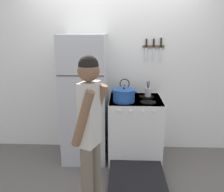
# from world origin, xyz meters

# --- Properties ---
(ground_plane) EXTENTS (14.00, 14.00, 0.00)m
(ground_plane) POSITION_xyz_m (0.00, 0.00, 0.00)
(ground_plane) COLOR #5B5654
(wall_back) EXTENTS (10.00, 0.06, 2.55)m
(wall_back) POSITION_xyz_m (0.00, 0.03, 1.27)
(wall_back) COLOR silver
(wall_back) RESTS_ON ground_plane
(refrigerator) EXTENTS (0.60, 0.68, 1.77)m
(refrigerator) POSITION_xyz_m (-0.41, -0.33, 0.89)
(refrigerator) COLOR #B7BABF
(refrigerator) RESTS_ON ground_plane
(stove_range) EXTENTS (0.73, 1.39, 0.89)m
(stove_range) POSITION_xyz_m (0.30, -0.38, 0.44)
(stove_range) COLOR white
(stove_range) RESTS_ON ground_plane
(dutch_oven_pot) EXTENTS (0.34, 0.30, 0.20)m
(dutch_oven_pot) POSITION_xyz_m (0.14, -0.47, 0.98)
(dutch_oven_pot) COLOR #1E4C9E
(dutch_oven_pot) RESTS_ON stove_range
(tea_kettle) EXTENTS (0.23, 0.19, 0.26)m
(tea_kettle) POSITION_xyz_m (0.15, -0.20, 0.97)
(tea_kettle) COLOR silver
(tea_kettle) RESTS_ON stove_range
(utensil_jar) EXTENTS (0.09, 0.09, 0.23)m
(utensil_jar) POSITION_xyz_m (0.48, -0.20, 0.96)
(utensil_jar) COLOR #B7BABF
(utensil_jar) RESTS_ON stove_range
(person) EXTENTS (0.34, 0.39, 1.63)m
(person) POSITION_xyz_m (-0.18, -1.56, 0.93)
(person) COLOR #6B6051
(person) RESTS_ON ground_plane
(wall_knife_strip) EXTENTS (0.31, 0.03, 0.34)m
(wall_knife_strip) POSITION_xyz_m (0.56, -0.02, 1.59)
(wall_knife_strip) COLOR brown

